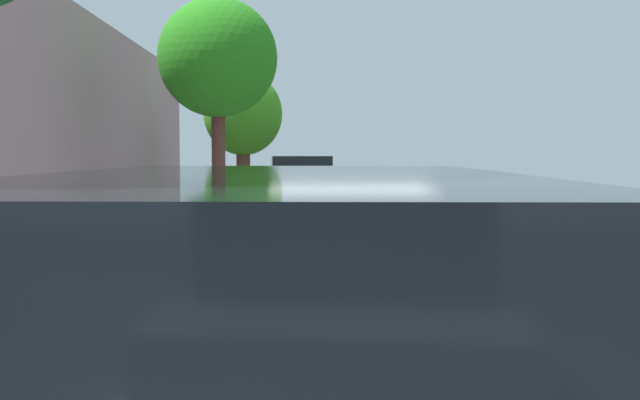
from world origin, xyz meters
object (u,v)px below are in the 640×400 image
bicycle_at_curb (263,262)px  street_tree_mid_block (218,59)px  parked_sedan_silver_second (302,217)px  fire_hydrant (110,344)px  parked_sedan_tan_mid (299,261)px  street_tree_near_cyclist (243,115)px  cyclist_with_backpack (250,214)px  parked_pickup_black_nearest (299,190)px

bicycle_at_curb → street_tree_mid_block: street_tree_mid_block is taller
parked_sedan_silver_second → street_tree_mid_block: street_tree_mid_block is taller
parked_sedan_silver_second → fire_hydrant: parked_sedan_silver_second is taller
parked_sedan_tan_mid → fire_hydrant: parked_sedan_tan_mid is taller
bicycle_at_curb → parked_sedan_silver_second: bearing=-99.8°
parked_sedan_tan_mid → street_tree_near_cyclist: street_tree_near_cyclist is taller
street_tree_near_cyclist → fire_hydrant: street_tree_near_cyclist is taller
street_tree_mid_block → fire_hydrant: 12.42m
parked_sedan_silver_second → fire_hydrant: size_ratio=5.31×
cyclist_with_backpack → fire_hydrant: (0.67, 6.51, -0.49)m
parked_sedan_tan_mid → parked_pickup_black_nearest: bearing=-90.0°
parked_sedan_silver_second → parked_sedan_tan_mid: bearing=89.5°
parked_sedan_tan_mid → street_tree_mid_block: 9.36m
parked_sedan_tan_mid → street_tree_mid_block: bearing=-77.8°
parked_sedan_tan_mid → bicycle_at_curb: parked_sedan_tan_mid is taller
bicycle_at_curb → fire_hydrant: 6.14m
fire_hydrant → street_tree_near_cyclist: bearing=-88.9°
fire_hydrant → bicycle_at_curb: bearing=-98.4°
parked_pickup_black_nearest → parked_sedan_tan_mid: parked_pickup_black_nearest is taller
parked_pickup_black_nearest → fire_hydrant: (1.46, 17.70, -0.31)m
parked_pickup_black_nearest → cyclist_with_backpack: (0.79, 11.19, 0.17)m
parked_sedan_tan_mid → fire_hydrant: (1.46, 3.37, -0.16)m
bicycle_at_curb → cyclist_with_backpack: size_ratio=0.89×
street_tree_near_cyclist → fire_hydrant: size_ratio=5.40×
parked_pickup_black_nearest → fire_hydrant: size_ratio=6.45×
cyclist_with_backpack → parked_sedan_tan_mid: bearing=104.1°
cyclist_with_backpack → fire_hydrant: bearing=84.1°
bicycle_at_curb → street_tree_near_cyclist: (1.28, -13.73, 2.91)m
parked_pickup_black_nearest → street_tree_near_cyclist: (1.85, -2.10, 2.38)m
fire_hydrant → parked_sedan_silver_second: bearing=-98.9°
cyclist_with_backpack → street_tree_near_cyclist: bearing=-85.5°
parked_sedan_tan_mid → bicycle_at_curb: bearing=-78.1°
parked_sedan_tan_mid → cyclist_with_backpack: size_ratio=2.53×
parked_pickup_black_nearest → cyclist_with_backpack: bearing=86.0°
cyclist_with_backpack → fire_hydrant: size_ratio=2.09×
parked_sedan_tan_mid → street_tree_mid_block: street_tree_mid_block is taller
parked_pickup_black_nearest → bicycle_at_curb: bearing=87.2°
bicycle_at_curb → parked_sedan_tan_mid: bearing=101.9°
cyclist_with_backpack → street_tree_near_cyclist: size_ratio=0.39×
street_tree_mid_block → parked_sedan_tan_mid: bearing=102.2°
parked_sedan_tan_mid → street_tree_near_cyclist: bearing=-83.6°
bicycle_at_curb → fire_hydrant: size_ratio=1.85×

